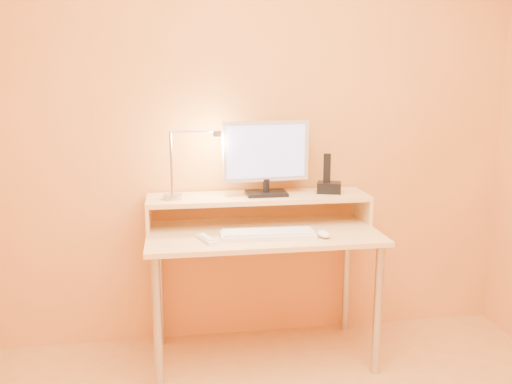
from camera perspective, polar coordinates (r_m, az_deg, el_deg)
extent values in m
cube|color=#E3934A|center=(3.02, -0.26, 7.22)|extent=(3.00, 0.04, 2.50)
cylinder|color=#B1B1B6|center=(2.66, -10.44, -13.81)|extent=(0.04, 0.04, 0.69)
cylinder|color=#B1B1B6|center=(2.85, 12.84, -12.20)|extent=(0.04, 0.04, 0.69)
cylinder|color=#B1B1B6|center=(3.12, -10.22, -9.87)|extent=(0.04, 0.04, 0.69)
cylinder|color=#B1B1B6|center=(3.28, 9.60, -8.79)|extent=(0.04, 0.04, 0.69)
cube|color=#EBCE88|center=(2.81, 0.74, -4.42)|extent=(1.20, 0.60, 0.02)
cube|color=#EBCE88|center=(2.90, -11.39, -2.50)|extent=(0.02, 0.30, 0.14)
cube|color=#EBCE88|center=(3.08, 11.19, -1.66)|extent=(0.02, 0.30, 0.14)
cube|color=#EBCE88|center=(2.91, 0.25, -0.58)|extent=(1.20, 0.30, 0.02)
cube|color=black|center=(2.91, 1.09, -0.13)|extent=(0.22, 0.16, 0.02)
cylinder|color=black|center=(2.90, 1.09, 0.71)|extent=(0.04, 0.04, 0.07)
cube|color=beige|center=(2.88, 1.07, 4.36)|extent=(0.48, 0.09, 0.32)
cube|color=black|center=(2.91, 0.99, 4.42)|extent=(0.43, 0.06, 0.27)
cube|color=#9DA9F1|center=(2.87, 1.14, 4.32)|extent=(0.43, 0.05, 0.28)
cylinder|color=#B1B1B6|center=(2.84, -8.89, -0.51)|extent=(0.10, 0.10, 0.02)
cylinder|color=#B1B1B6|center=(2.81, -9.01, 3.03)|extent=(0.01, 0.01, 0.33)
cylinder|color=#B1B1B6|center=(2.79, -6.63, 6.46)|extent=(0.24, 0.01, 0.01)
cylinder|color=#B1B1B6|center=(2.80, -4.16, 6.21)|extent=(0.04, 0.04, 0.03)
cylinder|color=#FFEAC6|center=(2.80, -4.15, 5.89)|extent=(0.03, 0.03, 0.00)
cube|color=black|center=(2.99, 7.79, 0.48)|extent=(0.15, 0.14, 0.06)
cube|color=black|center=(2.97, 7.57, 2.55)|extent=(0.05, 0.04, 0.16)
cube|color=#2436FF|center=(2.95, 8.91, 0.31)|extent=(0.01, 0.00, 0.04)
cube|color=white|center=(2.70, 1.27, -4.57)|extent=(0.48, 0.17, 0.02)
ellipsoid|color=white|center=(2.71, 7.22, -4.43)|extent=(0.07, 0.11, 0.04)
cube|color=white|center=(2.64, -5.32, -5.05)|extent=(0.09, 0.17, 0.02)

